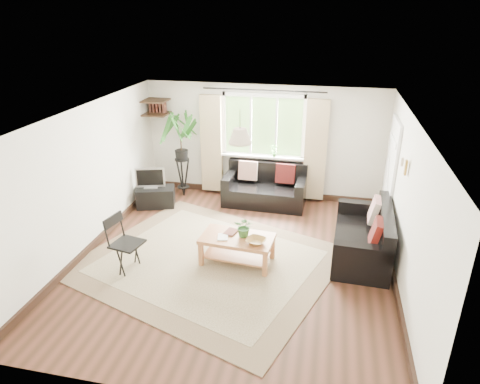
% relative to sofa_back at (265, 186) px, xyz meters
% --- Properties ---
extents(floor, '(5.50, 5.50, 0.00)m').
position_rel_sofa_back_xyz_m(floor, '(-0.13, -2.27, -0.39)').
color(floor, '#311C10').
rests_on(floor, ground).
extents(ceiling, '(5.50, 5.50, 0.00)m').
position_rel_sofa_back_xyz_m(ceiling, '(-0.13, -2.27, 2.01)').
color(ceiling, white).
rests_on(ceiling, floor).
extents(wall_back, '(5.00, 0.02, 2.40)m').
position_rel_sofa_back_xyz_m(wall_back, '(-0.13, 0.48, 0.81)').
color(wall_back, beige).
rests_on(wall_back, floor).
extents(wall_front, '(5.00, 0.02, 2.40)m').
position_rel_sofa_back_xyz_m(wall_front, '(-0.13, -5.02, 0.81)').
color(wall_front, beige).
rests_on(wall_front, floor).
extents(wall_left, '(0.02, 5.50, 2.40)m').
position_rel_sofa_back_xyz_m(wall_left, '(-2.63, -2.27, 0.81)').
color(wall_left, beige).
rests_on(wall_left, floor).
extents(wall_right, '(0.02, 5.50, 2.40)m').
position_rel_sofa_back_xyz_m(wall_right, '(2.37, -2.27, 0.81)').
color(wall_right, beige).
rests_on(wall_right, floor).
extents(rug, '(4.64, 4.31, 0.02)m').
position_rel_sofa_back_xyz_m(rug, '(-0.54, -2.42, -0.38)').
color(rug, '#B9AF8F').
rests_on(rug, floor).
extents(window, '(2.50, 0.16, 2.16)m').
position_rel_sofa_back_xyz_m(window, '(-0.13, 0.44, 1.16)').
color(window, white).
rests_on(window, wall_back).
extents(door, '(0.06, 0.96, 2.06)m').
position_rel_sofa_back_xyz_m(door, '(2.34, -0.57, 0.61)').
color(door, silver).
rests_on(door, wall_right).
extents(corner_shelf, '(0.50, 0.50, 0.34)m').
position_rel_sofa_back_xyz_m(corner_shelf, '(-2.38, 0.23, 1.50)').
color(corner_shelf, black).
rests_on(corner_shelf, wall_back).
extents(pendant_lamp, '(0.36, 0.36, 0.54)m').
position_rel_sofa_back_xyz_m(pendant_lamp, '(-0.13, -1.87, 1.66)').
color(pendant_lamp, beige).
rests_on(pendant_lamp, ceiling).
extents(wall_sconce, '(0.12, 0.12, 0.28)m').
position_rel_sofa_back_xyz_m(wall_sconce, '(2.30, -1.97, 1.35)').
color(wall_sconce, beige).
rests_on(wall_sconce, wall_right).
extents(sofa_back, '(1.70, 0.88, 0.79)m').
position_rel_sofa_back_xyz_m(sofa_back, '(0.00, 0.00, 0.00)').
color(sofa_back, black).
rests_on(sofa_back, floor).
extents(sofa_right, '(1.77, 0.94, 0.82)m').
position_rel_sofa_back_xyz_m(sofa_right, '(1.88, -1.69, 0.01)').
color(sofa_right, black).
rests_on(sofa_right, floor).
extents(coffee_table, '(1.19, 0.71, 0.47)m').
position_rel_sofa_back_xyz_m(coffee_table, '(-0.07, -2.32, -0.16)').
color(coffee_table, '#995A32').
rests_on(coffee_table, floor).
extents(table_plant, '(0.32, 0.29, 0.34)m').
position_rel_sofa_back_xyz_m(table_plant, '(0.03, -2.28, 0.24)').
color(table_plant, '#306127').
rests_on(table_plant, coffee_table).
extents(bowl, '(0.37, 0.37, 0.07)m').
position_rel_sofa_back_xyz_m(bowl, '(0.25, -2.45, 0.11)').
color(bowl, olive).
rests_on(bowl, coffee_table).
extents(book_a, '(0.20, 0.25, 0.02)m').
position_rel_sofa_back_xyz_m(book_a, '(-0.37, -2.40, 0.08)').
color(book_a, white).
rests_on(book_a, coffee_table).
extents(book_b, '(0.23, 0.28, 0.02)m').
position_rel_sofa_back_xyz_m(book_b, '(-0.29, -2.18, 0.09)').
color(book_b, '#562B22').
rests_on(book_b, coffee_table).
extents(tv_stand, '(0.85, 0.63, 0.41)m').
position_rel_sofa_back_xyz_m(tv_stand, '(-2.18, -0.59, -0.19)').
color(tv_stand, black).
rests_on(tv_stand, floor).
extents(tv, '(0.62, 0.35, 0.45)m').
position_rel_sofa_back_xyz_m(tv, '(-2.27, -0.59, 0.24)').
color(tv, '#A5A5AA').
rests_on(tv, tv_stand).
extents(palm_stand, '(0.82, 0.82, 1.83)m').
position_rel_sofa_back_xyz_m(palm_stand, '(-1.81, 0.06, 0.52)').
color(palm_stand, black).
rests_on(palm_stand, floor).
extents(folding_chair, '(0.55, 0.55, 0.91)m').
position_rel_sofa_back_xyz_m(folding_chair, '(-1.68, -2.90, 0.06)').
color(folding_chair, black).
rests_on(folding_chair, floor).
extents(sill_plant, '(0.14, 0.10, 0.27)m').
position_rel_sofa_back_xyz_m(sill_plant, '(0.12, 0.36, 0.67)').
color(sill_plant, '#2D6023').
rests_on(sill_plant, window).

